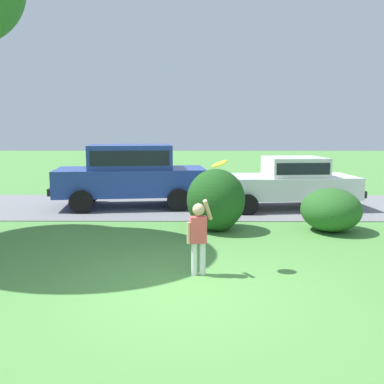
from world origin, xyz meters
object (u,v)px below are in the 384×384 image
(child_thrower, at_px, (198,233))
(frisbee, at_px, (220,164))
(parked_suv, at_px, (131,172))
(parked_sedan, at_px, (287,181))

(child_thrower, xyz_separation_m, frisbee, (0.36, 0.31, 1.12))
(parked_suv, distance_m, frisbee, 6.45)
(parked_suv, distance_m, child_thrower, 6.58)
(parked_sedan, height_order, child_thrower, parked_sedan)
(parked_sedan, bearing_deg, parked_suv, 177.37)
(parked_sedan, relative_size, frisbee, 16.13)
(child_thrower, distance_m, frisbee, 1.21)
(parked_sedan, distance_m, parked_suv, 4.77)
(child_thrower, bearing_deg, parked_suv, 108.05)
(child_thrower, height_order, frisbee, frisbee)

